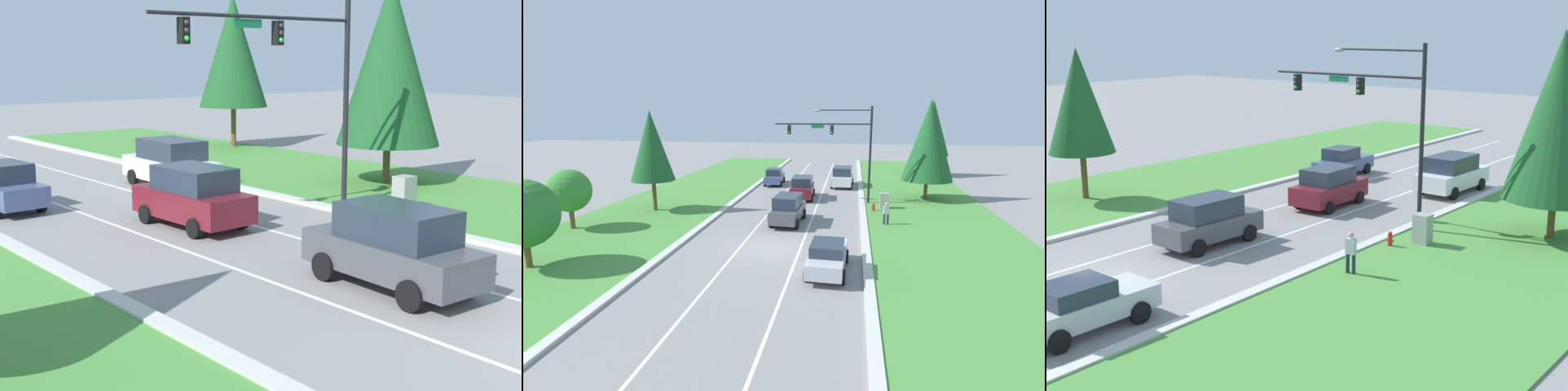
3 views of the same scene
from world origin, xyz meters
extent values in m
plane|color=gray|center=(0.00, 0.00, 0.00)|extent=(160.00, 160.00, 0.00)
cube|color=beige|center=(5.65, 0.00, 0.07)|extent=(0.50, 90.00, 0.15)
cube|color=#4C8E3D|center=(10.90, 0.00, 0.04)|extent=(10.00, 90.00, 0.08)
cube|color=white|center=(-1.80, 0.00, 0.00)|extent=(0.14, 81.00, 0.01)
cube|color=white|center=(1.80, 0.00, 0.00)|extent=(0.14, 81.00, 0.01)
cylinder|color=black|center=(6.18, 13.17, 4.22)|extent=(0.20, 0.20, 8.44)
cylinder|color=black|center=(2.02, 13.17, 6.92)|extent=(8.33, 0.12, 0.12)
cube|color=#147042|center=(1.60, 13.17, 6.70)|extent=(1.10, 0.04, 0.28)
cylinder|color=black|center=(3.89, 13.17, 8.10)|extent=(4.58, 0.09, 0.09)
ellipsoid|color=gray|center=(1.60, 13.17, 8.05)|extent=(0.56, 0.28, 0.20)
cube|color=black|center=(2.85, 13.17, 6.42)|extent=(0.28, 0.32, 0.80)
sphere|color=#2D2D2D|center=(2.85, 13.00, 6.65)|extent=(0.16, 0.16, 0.16)
sphere|color=#2D2D2D|center=(2.85, 13.00, 6.42)|extent=(0.16, 0.16, 0.16)
sphere|color=#23D647|center=(2.85, 13.00, 6.19)|extent=(0.16, 0.16, 0.16)
cube|color=black|center=(-0.90, 13.17, 6.42)|extent=(0.28, 0.32, 0.80)
sphere|color=#2D2D2D|center=(-0.90, 13.00, 6.65)|extent=(0.16, 0.16, 0.16)
sphere|color=#2D2D2D|center=(-0.90, 13.00, 6.42)|extent=(0.16, 0.16, 0.16)
sphere|color=#23D647|center=(-0.90, 13.00, 6.19)|extent=(0.16, 0.16, 0.16)
cube|color=#4C4C51|center=(0.19, 5.77, 0.80)|extent=(2.10, 4.78, 0.85)
cube|color=#283342|center=(0.18, 5.65, 1.66)|extent=(1.82, 2.89, 0.87)
cylinder|color=black|center=(1.17, 7.17, 0.37)|extent=(0.28, 0.75, 0.74)
cylinder|color=black|center=(-0.66, 7.27, 0.37)|extent=(0.28, 0.75, 0.74)
cylinder|color=black|center=(1.03, 4.27, 0.37)|extent=(0.28, 0.75, 0.74)
cylinder|color=black|center=(-0.80, 4.36, 0.37)|extent=(0.28, 0.75, 0.74)
cube|color=silver|center=(3.61, -2.96, 0.72)|extent=(1.93, 4.67, 0.72)
cube|color=#283342|center=(3.60, -3.24, 1.35)|extent=(1.66, 2.13, 0.54)
cylinder|color=black|center=(4.52, -1.57, 0.36)|extent=(0.27, 0.73, 0.72)
cylinder|color=black|center=(2.80, -1.50, 0.36)|extent=(0.27, 0.73, 0.72)
cylinder|color=black|center=(4.41, -4.42, 0.36)|extent=(0.27, 0.73, 0.72)
cube|color=#475684|center=(-3.79, 21.29, 0.71)|extent=(1.98, 4.64, 0.76)
cube|color=#283342|center=(-3.78, 21.01, 1.44)|extent=(1.68, 2.13, 0.72)
cylinder|color=black|center=(-3.00, 22.74, 0.33)|extent=(0.27, 0.66, 0.65)
cylinder|color=black|center=(-4.72, 22.66, 0.33)|extent=(0.27, 0.66, 0.65)
cylinder|color=black|center=(-2.86, 19.92, 0.33)|extent=(0.27, 0.66, 0.65)
cylinder|color=black|center=(-4.58, 19.83, 0.33)|extent=(0.27, 0.66, 0.65)
cube|color=maroon|center=(0.17, 14.44, 0.79)|extent=(2.09, 4.58, 0.93)
cube|color=#283342|center=(0.17, 14.32, 1.65)|extent=(1.84, 2.77, 0.80)
cylinder|color=black|center=(1.08, 15.87, 0.32)|extent=(0.26, 0.66, 0.65)
cylinder|color=black|center=(-0.83, 15.81, 0.32)|extent=(0.26, 0.66, 0.65)
cylinder|color=black|center=(1.17, 13.06, 0.32)|extent=(0.26, 0.66, 0.65)
cylinder|color=black|center=(-0.74, 13.00, 0.32)|extent=(0.26, 0.66, 0.65)
cube|color=white|center=(3.69, 21.30, 0.80)|extent=(2.23, 5.13, 0.92)
cube|color=#283342|center=(3.68, 21.18, 1.69)|extent=(1.96, 3.10, 0.86)
cylinder|color=black|center=(4.75, 22.84, 0.34)|extent=(0.26, 0.69, 0.69)
cylinder|color=black|center=(2.73, 22.91, 0.34)|extent=(0.26, 0.69, 0.69)
cylinder|color=black|center=(4.64, 19.70, 0.34)|extent=(0.26, 0.69, 0.69)
cylinder|color=black|center=(2.62, 19.77, 0.34)|extent=(0.26, 0.69, 0.69)
cube|color=#9E9E99|center=(7.41, 11.31, 0.68)|extent=(0.70, 0.60, 1.36)
cylinder|color=#232842|center=(7.06, 6.23, 0.42)|extent=(0.14, 0.14, 0.84)
cylinder|color=#232842|center=(7.32, 6.26, 0.42)|extent=(0.14, 0.14, 0.84)
cube|color=#B7B7BC|center=(7.19, 6.24, 1.14)|extent=(0.40, 0.26, 0.60)
sphere|color=tan|center=(7.19, 6.24, 1.58)|extent=(0.22, 0.22, 0.22)
cylinder|color=red|center=(6.49, 10.17, 0.28)|extent=(0.20, 0.20, 0.55)
sphere|color=red|center=(6.49, 10.17, 0.61)|extent=(0.18, 0.18, 0.18)
cylinder|color=red|center=(6.37, 10.17, 0.30)|extent=(0.10, 0.09, 0.09)
cylinder|color=red|center=(6.61, 10.17, 0.30)|extent=(0.10, 0.09, 0.09)
cylinder|color=brown|center=(11.40, 15.60, 0.91)|extent=(0.32, 0.32, 1.83)
cone|color=#1E5628|center=(11.40, 15.60, 5.45)|extent=(4.53, 4.53, 7.24)
cylinder|color=brown|center=(-11.08, 7.49, 1.28)|extent=(0.32, 0.32, 2.55)
cone|color=#1E5628|center=(-11.08, 7.49, 5.33)|extent=(3.47, 3.47, 5.55)
camera|label=1|loc=(-13.33, -5.48, 5.66)|focal=50.00mm
camera|label=2|loc=(4.67, -22.62, 8.04)|focal=28.00mm
camera|label=3|loc=(21.89, -15.18, 9.20)|focal=50.00mm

